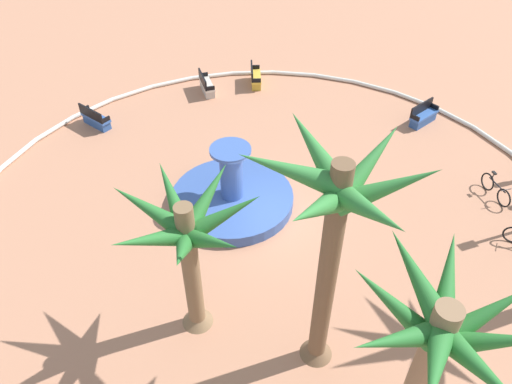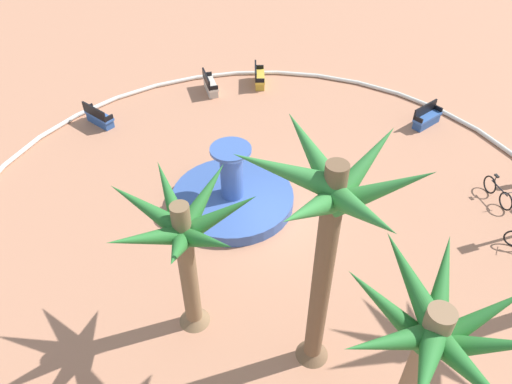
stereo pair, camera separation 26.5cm
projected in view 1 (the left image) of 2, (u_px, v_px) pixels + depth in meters
ground_plane at (266, 216)px, 18.11m from camera, size 80.00×80.00×0.00m
plaza_curb at (266, 214)px, 18.04m from camera, size 22.68×22.68×0.20m
fountain at (232, 197)px, 18.41m from camera, size 4.61×4.61×2.57m
palm_tree_near_fountain at (435, 344)px, 9.78m from camera, size 4.39×4.23×5.25m
palm_tree_mid_plaza at (335, 223)px, 10.48m from camera, size 4.27×3.98×7.03m
palm_tree_far_side at (187, 238)px, 12.33m from camera, size 4.02×4.04×4.91m
bench_east at (255, 78)px, 25.52m from camera, size 1.68×0.96×1.00m
bench_west at (96, 119)px, 22.50m from camera, size 1.62×1.27×1.00m
bench_north at (423, 117)px, 22.68m from camera, size 1.03×1.67×1.00m
bench_southeast at (207, 86)px, 24.88m from camera, size 1.62×0.57×1.00m
bicycle_by_lamppost at (496, 189)px, 18.69m from camera, size 1.72×0.44×0.94m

